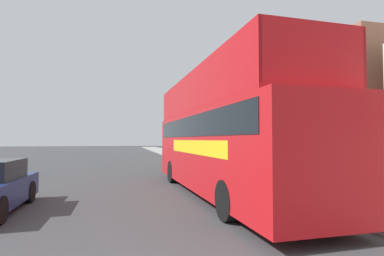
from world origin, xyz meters
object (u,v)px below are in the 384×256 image
at_px(tour_bus, 220,142).
at_px(lamp_post_nearest, 316,92).
at_px(lamp_post_second, 222,117).
at_px(lamp_post_third, 193,123).
at_px(parked_car_ahead_of_bus, 189,161).
at_px(pedestrian_third, 366,166).

xyz_separation_m(tour_bus, lamp_post_nearest, (2.31, -2.38, 1.56)).
bearing_deg(lamp_post_nearest, lamp_post_second, 91.66).
bearing_deg(lamp_post_third, parked_car_ahead_of_bus, -105.57).
bearing_deg(lamp_post_second, parked_car_ahead_of_bus, 126.68).
bearing_deg(parked_car_ahead_of_bus, tour_bus, -96.97).
relative_size(parked_car_ahead_of_bus, lamp_post_third, 0.86).
xyz_separation_m(parked_car_ahead_of_bus, lamp_post_nearest, (1.69, -10.09, 2.80)).
relative_size(tour_bus, lamp_post_third, 2.39).
bearing_deg(lamp_post_third, pedestrian_third, -86.17).
bearing_deg(lamp_post_third, tour_bus, -99.58).
relative_size(pedestrian_third, lamp_post_third, 0.38).
height_order(tour_bus, lamp_post_third, lamp_post_third).
xyz_separation_m(tour_bus, lamp_post_second, (2.08, 5.75, 1.38)).
relative_size(lamp_post_nearest, lamp_post_third, 1.02).
bearing_deg(tour_bus, lamp_post_nearest, -47.42).
height_order(tour_bus, pedestrian_third, tour_bus).
distance_m(pedestrian_third, lamp_post_nearest, 2.61).
height_order(pedestrian_third, lamp_post_third, lamp_post_third).
xyz_separation_m(lamp_post_nearest, lamp_post_second, (-0.24, 8.13, -0.18)).
height_order(tour_bus, lamp_post_second, lamp_post_second).
height_order(parked_car_ahead_of_bus, lamp_post_nearest, lamp_post_nearest).
xyz_separation_m(parked_car_ahead_of_bus, lamp_post_second, (1.45, -1.95, 2.62)).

